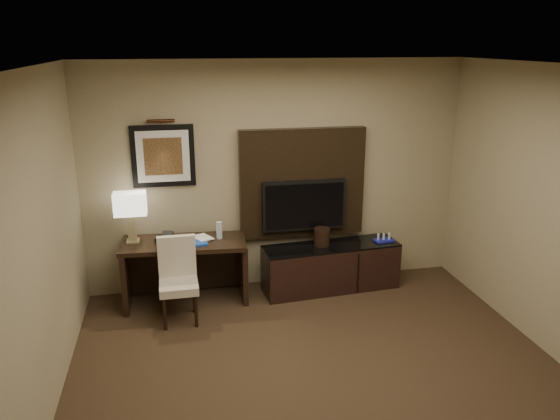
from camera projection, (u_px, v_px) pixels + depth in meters
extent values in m
cube|color=#312216|center=(334.00, 405.00, 4.53)|extent=(4.50, 5.00, 0.01)
cube|color=silver|center=(345.00, 70.00, 3.72)|extent=(4.50, 5.00, 0.01)
cube|color=#988A67|center=(277.00, 176.00, 6.46)|extent=(4.50, 0.01, 2.70)
cube|color=#988A67|center=(21.00, 278.00, 3.70)|extent=(0.01, 5.00, 2.70)
cube|color=black|center=(185.00, 272.00, 6.22)|extent=(1.42, 0.69, 0.74)
cube|color=black|center=(331.00, 267.00, 6.57)|extent=(1.66, 0.59, 0.56)
cube|color=black|center=(302.00, 183.00, 6.49)|extent=(1.50, 0.12, 1.30)
cube|color=black|center=(304.00, 205.00, 6.47)|extent=(1.00, 0.08, 0.60)
cube|color=black|center=(163.00, 156.00, 6.11)|extent=(0.70, 0.04, 0.70)
cylinder|color=#3F2114|center=(161.00, 121.00, 5.96)|extent=(0.04, 0.04, 0.30)
cube|color=#1943A6|center=(194.00, 241.00, 6.09)|extent=(0.30, 0.38, 0.02)
imported|color=#BFB796|center=(195.00, 231.00, 6.09)|extent=(0.17, 0.10, 0.24)
cylinder|color=silver|center=(219.00, 230.00, 6.17)|extent=(0.08, 0.08, 0.20)
cylinder|color=black|center=(322.00, 237.00, 6.46)|extent=(0.23, 0.23, 0.21)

